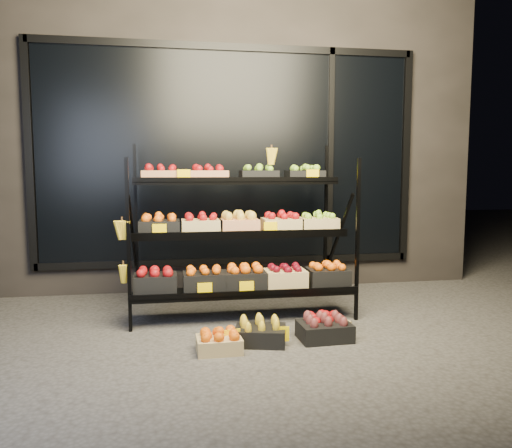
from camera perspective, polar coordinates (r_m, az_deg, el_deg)
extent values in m
plane|color=#514F4C|center=(4.42, -0.62, -12.20)|extent=(24.00, 24.00, 0.00)
cube|color=#2D2826|center=(6.78, -4.11, 9.16)|extent=(6.00, 2.00, 3.50)
cube|color=black|center=(5.76, -3.11, 7.72)|extent=(4.20, 0.04, 2.40)
cube|color=black|center=(5.83, -3.02, -4.24)|extent=(4.30, 0.06, 0.08)
cube|color=black|center=(5.90, -3.16, 19.55)|extent=(4.30, 0.06, 0.08)
cube|color=black|center=(5.90, -24.50, 7.14)|extent=(0.08, 0.06, 2.50)
cube|color=black|center=(6.36, 16.72, 7.32)|extent=(0.08, 0.06, 2.50)
cube|color=black|center=(6.00, 8.48, 7.60)|extent=(0.06, 0.06, 2.50)
cylinder|color=black|center=(6.09, 11.63, 2.81)|extent=(0.02, 0.02, 0.25)
cube|color=black|center=(4.38, -14.37, -2.44)|extent=(0.03, 0.03, 1.50)
cube|color=black|center=(4.68, 11.52, -1.84)|extent=(0.03, 0.03, 1.50)
cube|color=black|center=(5.33, -13.54, -0.06)|extent=(0.03, 0.03, 1.66)
cube|color=black|center=(5.58, 7.96, 0.32)|extent=(0.03, 0.03, 1.66)
cube|color=black|center=(4.68, -1.30, -7.78)|extent=(2.05, 0.42, 0.03)
cube|color=black|center=(4.47, -0.92, -7.95)|extent=(2.05, 0.02, 0.05)
cube|color=black|center=(4.88, -1.82, -1.23)|extent=(2.05, 0.40, 0.03)
cube|color=black|center=(4.68, -1.51, -1.10)|extent=(2.05, 0.02, 0.05)
cube|color=black|center=(5.13, -2.29, 4.74)|extent=(2.05, 0.40, 0.03)
cube|color=black|center=(4.95, -2.01, 5.09)|extent=(2.05, 0.02, 0.05)
cube|color=tan|center=(5.09, -10.78, 5.41)|extent=(0.38, 0.28, 0.11)
ellipsoid|color=#A40B17|center=(5.09, -10.79, 6.37)|extent=(0.32, 0.24, 0.07)
cube|color=tan|center=(5.11, -5.40, 5.49)|extent=(0.38, 0.28, 0.11)
ellipsoid|color=#A40B17|center=(5.11, -5.41, 6.45)|extent=(0.32, 0.24, 0.07)
cube|color=black|center=(5.17, 0.32, 5.53)|extent=(0.38, 0.28, 0.11)
ellipsoid|color=#8EC832|center=(5.17, 0.32, 6.47)|extent=(0.32, 0.24, 0.07)
cube|color=black|center=(5.28, 5.58, 5.51)|extent=(0.38, 0.28, 0.11)
ellipsoid|color=#8EC832|center=(5.27, 5.59, 6.43)|extent=(0.32, 0.24, 0.07)
cube|color=black|center=(4.82, -10.98, -0.40)|extent=(0.38, 0.28, 0.14)
ellipsoid|color=orange|center=(4.81, -11.00, 0.78)|extent=(0.32, 0.24, 0.07)
cube|color=tan|center=(4.83, -6.24, -0.32)|extent=(0.38, 0.28, 0.14)
ellipsoid|color=#A40B17|center=(4.82, -6.25, 0.87)|extent=(0.32, 0.24, 0.07)
cube|color=tan|center=(4.86, -1.98, -0.24)|extent=(0.38, 0.28, 0.14)
ellipsoid|color=gold|center=(4.85, -1.99, 0.94)|extent=(0.32, 0.24, 0.07)
cube|color=tan|center=(4.94, 2.94, -0.15)|extent=(0.38, 0.28, 0.14)
ellipsoid|color=#A40B17|center=(4.93, 2.95, 1.01)|extent=(0.32, 0.24, 0.07)
cube|color=tan|center=(5.03, 7.04, -0.07)|extent=(0.38, 0.28, 0.14)
ellipsoid|color=#8EC832|center=(5.02, 7.05, 1.06)|extent=(0.32, 0.24, 0.07)
cube|color=black|center=(4.61, -11.42, -6.77)|extent=(0.38, 0.28, 0.18)
ellipsoid|color=#A40B17|center=(4.58, -11.45, -5.31)|extent=(0.32, 0.24, 0.07)
cube|color=black|center=(4.61, -5.94, -6.66)|extent=(0.38, 0.28, 0.18)
ellipsoid|color=orange|center=(4.59, -5.96, -5.20)|extent=(0.32, 0.24, 0.07)
cube|color=black|center=(4.65, -1.27, -6.53)|extent=(0.38, 0.28, 0.18)
ellipsoid|color=orange|center=(4.63, -1.27, -5.08)|extent=(0.32, 0.24, 0.07)
cube|color=tan|center=(4.72, 3.37, -6.35)|extent=(0.38, 0.28, 0.18)
ellipsoid|color=#5E0712|center=(4.70, 3.38, -4.92)|extent=(0.32, 0.24, 0.07)
cube|color=black|center=(4.83, 8.20, -6.12)|extent=(0.38, 0.28, 0.18)
ellipsoid|color=orange|center=(4.81, 8.22, -4.72)|extent=(0.32, 0.24, 0.07)
ellipsoid|color=yellow|center=(4.38, -15.08, 0.48)|extent=(0.14, 0.08, 0.22)
ellipsoid|color=yellow|center=(4.43, -14.94, -4.40)|extent=(0.14, 0.08, 0.22)
ellipsoid|color=yellow|center=(5.10, 1.79, 8.75)|extent=(0.14, 0.08, 0.22)
cube|color=#FFD100|center=(4.68, -10.98, -0.73)|extent=(0.13, 0.01, 0.12)
cube|color=#FFD100|center=(4.76, 1.67, -0.49)|extent=(0.13, 0.01, 0.12)
cube|color=#FFD100|center=(5.14, 6.49, 5.54)|extent=(0.13, 0.01, 0.12)
cube|color=#FFD100|center=(4.94, -8.25, 5.50)|extent=(0.13, 0.01, 0.12)
cube|color=#FFD100|center=(4.47, -5.87, -7.46)|extent=(0.13, 0.01, 0.12)
cube|color=#FFD100|center=(4.51, -1.07, -7.31)|extent=(0.13, 0.01, 0.12)
cube|color=#FFD100|center=(3.99, -2.74, -13.30)|extent=(0.13, 0.01, 0.12)
cube|color=#FFD100|center=(4.06, 2.88, -13.00)|extent=(0.13, 0.01, 0.12)
cube|color=tan|center=(3.95, -4.24, -13.59)|extent=(0.35, 0.26, 0.12)
ellipsoid|color=orange|center=(3.92, -4.25, -12.37)|extent=(0.29, 0.22, 0.07)
cube|color=black|center=(4.11, 0.50, -12.60)|extent=(0.46, 0.39, 0.14)
ellipsoid|color=yellow|center=(4.08, 0.50, -11.29)|extent=(0.39, 0.32, 0.07)
cube|color=tan|center=(4.36, 7.85, -11.62)|extent=(0.43, 0.37, 0.13)
ellipsoid|color=#A40B17|center=(4.34, 7.86, -10.46)|extent=(0.36, 0.31, 0.07)
cube|color=black|center=(4.24, 7.84, -12.04)|extent=(0.43, 0.33, 0.14)
ellipsoid|color=brown|center=(4.21, 7.86, -10.72)|extent=(0.36, 0.27, 0.07)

